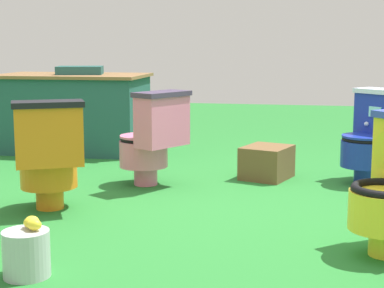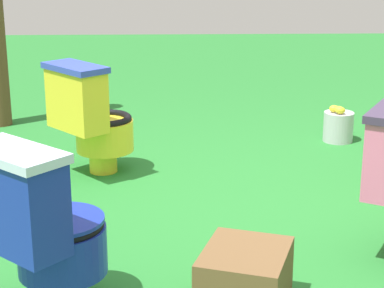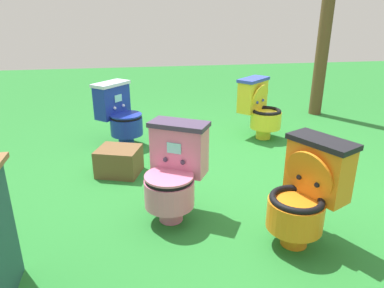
% 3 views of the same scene
% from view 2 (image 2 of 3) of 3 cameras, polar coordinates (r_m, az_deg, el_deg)
% --- Properties ---
extents(ground, '(14.00, 14.00, 0.00)m').
position_cam_2_polar(ground, '(3.82, 5.97, -6.18)').
color(ground, '#26752D').
extents(toilet_yellow, '(0.63, 0.63, 0.73)m').
position_cam_2_polar(toilet_yellow, '(4.42, -8.20, 2.14)').
color(toilet_yellow, yellow).
rests_on(toilet_yellow, ground).
extents(toilet_blue, '(0.63, 0.63, 0.73)m').
position_cam_2_polar(toilet_blue, '(2.85, -12.13, -6.71)').
color(toilet_blue, '#192D9E').
rests_on(toilet_blue, ground).
extents(small_crate, '(0.44, 0.48, 0.26)m').
position_cam_2_polar(small_crate, '(2.92, 4.35, -11.02)').
color(small_crate, brown).
rests_on(small_crate, ground).
extents(lemon_bucket, '(0.22, 0.22, 0.28)m').
position_cam_2_polar(lemon_bucket, '(5.25, 11.90, 1.46)').
color(lemon_bucket, '#B7B7BF').
rests_on(lemon_bucket, ground).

